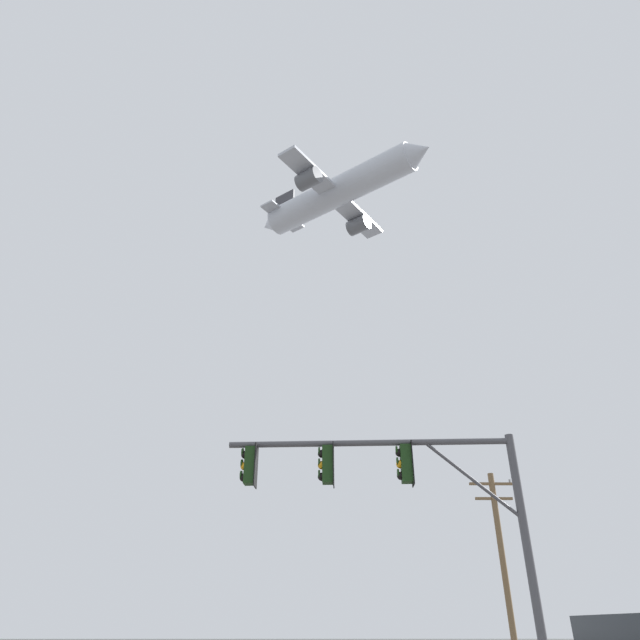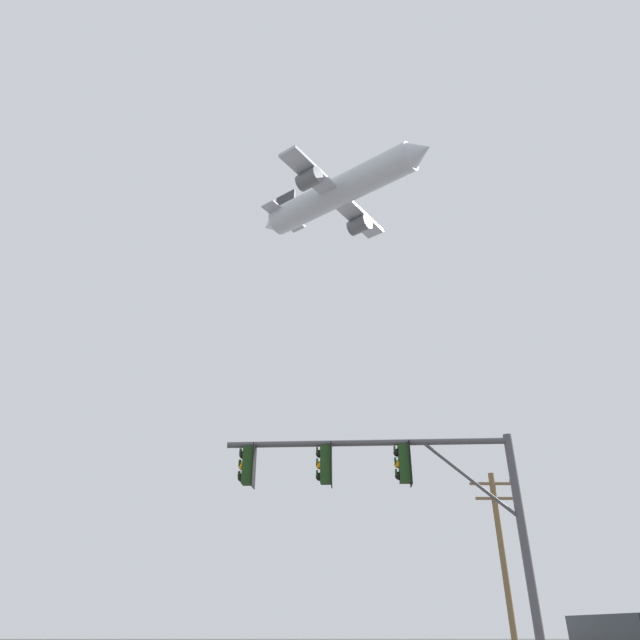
% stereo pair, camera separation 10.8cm
% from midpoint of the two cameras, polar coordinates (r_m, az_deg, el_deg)
% --- Properties ---
extents(signal_pole_near, '(7.01, 0.71, 5.60)m').
position_cam_midpoint_polar(signal_pole_near, '(14.06, 7.72, -16.37)').
color(signal_pole_near, '#4C4C51').
rests_on(signal_pole_near, ground).
extents(utility_pole, '(2.20, 0.28, 8.08)m').
position_cam_midpoint_polar(utility_pole, '(29.30, 18.12, -21.74)').
color(utility_pole, brown).
rests_on(utility_pole, ground).
extents(airplane, '(17.67, 14.32, 5.53)m').
position_cam_midpoint_polar(airplane, '(58.38, 2.03, 12.84)').
color(airplane, '#B7BCC6').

